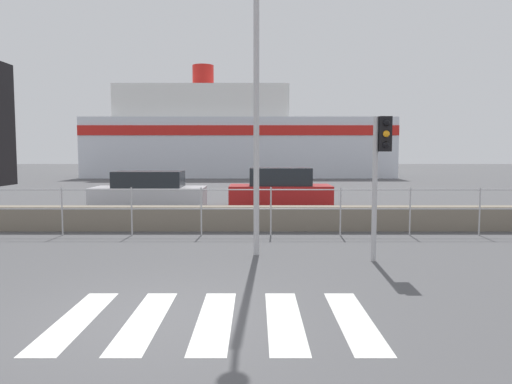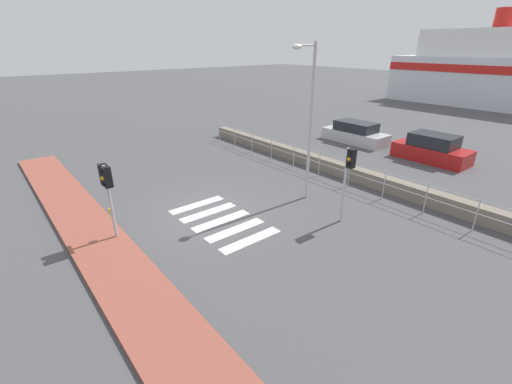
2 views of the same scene
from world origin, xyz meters
TOP-DOWN VIEW (x-y plane):
  - ground_plane at (0.00, 0.00)m, footprint 160.00×160.00m
  - crosswalk at (0.89, 0.00)m, footprint 4.05×2.40m
  - seawall at (0.00, 7.41)m, footprint 20.05×0.55m
  - harbor_fence at (-0.00, 6.54)m, footprint 18.09×0.04m
  - traffic_light_far at (3.86, 3.48)m, footprint 0.34×0.32m
  - streetlamp at (1.43, 3.86)m, footprint 0.32×1.23m
  - ferry_boat at (-0.62, 36.71)m, footprint 25.66×6.16m
  - parked_car_silver at (-2.82, 13.43)m, footprint 4.43×1.76m
  - parked_car_red at (2.38, 13.43)m, footprint 4.01×1.82m

SIDE VIEW (x-z plane):
  - ground_plane at x=0.00m, z-range 0.00..0.00m
  - crosswalk at x=0.89m, z-range 0.00..0.01m
  - seawall at x=0.00m, z-range 0.00..0.66m
  - parked_car_silver at x=-2.82m, z-range -0.10..1.29m
  - parked_car_red at x=2.38m, z-range -0.11..1.42m
  - harbor_fence at x=0.00m, z-range 0.19..1.44m
  - traffic_light_far at x=3.86m, z-range 0.67..3.52m
  - ferry_boat at x=-0.62m, z-range -1.47..7.99m
  - streetlamp at x=1.43m, z-range 0.74..7.01m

